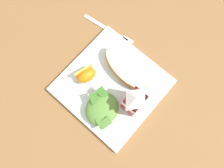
{
  "coord_description": "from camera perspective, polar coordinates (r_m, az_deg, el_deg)",
  "views": [
    {
      "loc": [
        0.12,
        0.1,
        0.64
      ],
      "look_at": [
        0.0,
        0.0,
        0.03
      ],
      "focal_mm": 34.37,
      "sensor_mm": 36.0,
      "label": 1
    }
  ],
  "objects": [
    {
      "name": "green_salad_pile",
      "position": [
        0.61,
        -2.67,
        -6.62
      ],
      "size": [
        0.1,
        0.1,
        0.04
      ],
      "color": "#5B8E3D",
      "rests_on": "white_plate"
    },
    {
      "name": "ground",
      "position": [
        0.66,
        0.0,
        -0.55
      ],
      "size": [
        3.0,
        3.0,
        0.0
      ],
      "primitive_type": "plane",
      "color": "olive"
    },
    {
      "name": "orange_wedge_front",
      "position": [
        0.64,
        -6.87,
        2.33
      ],
      "size": [
        0.07,
        0.05,
        0.04
      ],
      "color": "orange",
      "rests_on": "white_plate"
    },
    {
      "name": "milk_carton",
      "position": [
        0.58,
        5.94,
        -4.55
      ],
      "size": [
        0.06,
        0.05,
        0.11
      ],
      "color": "#B7332D",
      "rests_on": "white_plate"
    },
    {
      "name": "white_plate",
      "position": [
        0.65,
        0.0,
        -0.38
      ],
      "size": [
        0.28,
        0.28,
        0.02
      ],
      "primitive_type": "cube",
      "color": "silver",
      "rests_on": "ground"
    },
    {
      "name": "metal_fork",
      "position": [
        0.72,
        -0.04,
        13.73
      ],
      "size": [
        0.04,
        0.19,
        0.01
      ],
      "color": "silver",
      "rests_on": "ground"
    },
    {
      "name": "cheesy_pizza_bread",
      "position": [
        0.64,
        3.7,
        4.41
      ],
      "size": [
        0.1,
        0.18,
        0.04
      ],
      "color": "tan",
      "rests_on": "white_plate"
    }
  ]
}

